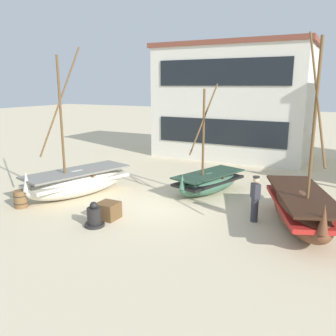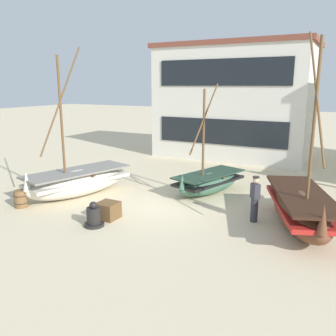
# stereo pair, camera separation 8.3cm
# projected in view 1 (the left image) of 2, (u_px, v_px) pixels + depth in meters

# --- Properties ---
(ground_plane) EXTENTS (120.00, 120.00, 0.00)m
(ground_plane) POSITION_uv_depth(u_px,v_px,m) (157.00, 206.00, 14.37)
(ground_plane) COLOR beige
(fishing_boat_near_left) EXTENTS (2.47, 3.91, 4.88)m
(fishing_boat_near_left) POSITION_uv_depth(u_px,v_px,m) (209.00, 182.00, 16.04)
(fishing_boat_near_left) COLOR #427056
(fishing_boat_near_left) RESTS_ON ground
(fishing_boat_centre_large) EXTENTS (3.21, 5.02, 6.51)m
(fishing_boat_centre_large) POSITION_uv_depth(u_px,v_px,m) (301.00, 208.00, 12.06)
(fishing_boat_centre_large) COLOR brown
(fishing_boat_centre_large) RESTS_ON ground
(fishing_boat_far_right) EXTENTS (2.96, 5.02, 6.35)m
(fishing_boat_far_right) POSITION_uv_depth(u_px,v_px,m) (77.00, 182.00, 15.63)
(fishing_boat_far_right) COLOR silver
(fishing_boat_far_right) RESTS_ON ground
(fisherman_by_hull) EXTENTS (0.40, 0.42, 1.68)m
(fisherman_by_hull) POSITION_uv_depth(u_px,v_px,m) (255.00, 199.00, 12.62)
(fisherman_by_hull) COLOR #33333D
(fisherman_by_hull) RESTS_ON ground
(capstan_winch) EXTENTS (0.70, 0.70, 0.89)m
(capstan_winch) POSITION_uv_depth(u_px,v_px,m) (94.00, 217.00, 12.30)
(capstan_winch) COLOR black
(capstan_winch) RESTS_ON ground
(wooden_barrel) EXTENTS (0.56, 0.56, 0.70)m
(wooden_barrel) POSITION_uv_depth(u_px,v_px,m) (21.00, 199.00, 14.20)
(wooden_barrel) COLOR brown
(wooden_barrel) RESTS_ON ground
(cargo_crate) EXTENTS (0.74, 0.74, 0.61)m
(cargo_crate) POSITION_uv_depth(u_px,v_px,m) (108.00, 211.00, 13.02)
(cargo_crate) COLOR brown
(cargo_crate) RESTS_ON ground
(harbor_building_main) EXTENTS (10.24, 5.38, 7.47)m
(harbor_building_main) POSITION_uv_depth(u_px,v_px,m) (233.00, 101.00, 23.89)
(harbor_building_main) COLOR silver
(harbor_building_main) RESTS_ON ground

